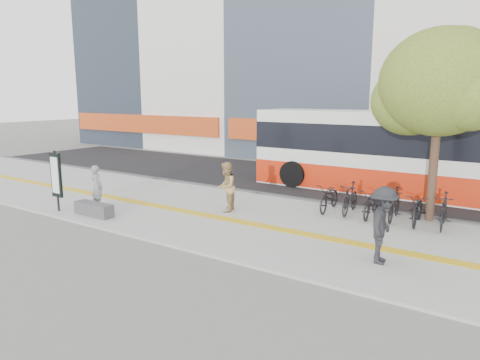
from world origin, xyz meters
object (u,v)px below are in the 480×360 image
Objects in this scene: bench at (94,209)px; signboard at (56,176)px; seated_woman at (97,187)px; pedestrian_tan at (226,187)px; bus at (405,156)px; street_tree at (440,85)px; pedestrian_dark at (383,225)px.

signboard is (-1.60, -0.31, 1.06)m from bench.
pedestrian_tan is (4.28, 2.23, 0.10)m from seated_woman.
bus reaches higher than bench.
bus is at bearing 115.95° from street_tree.
signboard reaches higher than seated_woman.
pedestrian_tan is 6.38m from pedestrian_dark.
signboard is at bearing 63.37° from seated_woman.
signboard is at bearing -169.19° from bench.
pedestrian_tan reaches higher than seated_woman.
bench is 12.64m from bus.
bench is 0.82× the size of pedestrian_dark.
pedestrian_dark is (11.18, 1.47, -0.32)m from signboard.
street_tree reaches higher than pedestrian_tan.
street_tree is 12.35m from seated_woman.
signboard is 1.13× the size of pedestrian_dark.
street_tree is at bearing 92.94° from pedestrian_tan.
street_tree reaches higher than pedestrian_dark.
signboard is 0.17× the size of bus.
pedestrian_tan is (-6.30, -2.99, -3.54)m from street_tree.
bus reaches higher than signboard.
street_tree is at bearing -10.05° from pedestrian_dark.
bus is 6.72× the size of pedestrian_dark.
pedestrian_dark is (1.59, -8.53, -0.64)m from bus.
bus is (-1.79, 3.68, -2.82)m from street_tree.
seated_woman is (-0.80, 0.80, 0.57)m from bench.
bus is 8.70m from pedestrian_dark.
bus reaches higher than pedestrian_tan.
signboard is 6.09m from pedestrian_tan.
street_tree is 3.25× the size of pedestrian_dark.
pedestrian_dark is (10.38, 0.37, 0.17)m from seated_woman.
seated_woman is 10.38m from pedestrian_dark.
signboard is 1.23× the size of pedestrian_tan.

